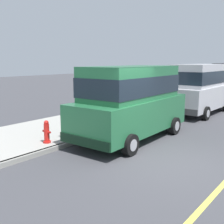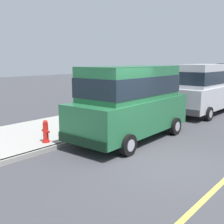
{
  "view_description": "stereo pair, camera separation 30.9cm",
  "coord_description": "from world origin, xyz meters",
  "px_view_note": "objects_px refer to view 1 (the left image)",
  "views": [
    {
      "loc": [
        3.24,
        -6.63,
        2.7
      ],
      "look_at": [
        -2.97,
        1.27,
        0.85
      ],
      "focal_mm": 44.85,
      "sensor_mm": 36.0,
      "label": 1
    },
    {
      "loc": [
        3.49,
        -6.44,
        2.7
      ],
      "look_at": [
        -2.97,
        1.27,
        0.85
      ],
      "focal_mm": 44.85,
      "sensor_mm": 36.0,
      "label": 2
    }
  ],
  "objects_px": {
    "car_silver_van": "(200,86)",
    "dog_grey": "(86,118)",
    "fire_hydrant": "(47,132)",
    "car_green_van": "(131,99)"
  },
  "relations": [
    {
      "from": "car_silver_van",
      "to": "dog_grey",
      "type": "relative_size",
      "value": 6.87
    },
    {
      "from": "dog_grey",
      "to": "fire_hydrant",
      "type": "xyz_separation_m",
      "value": [
        0.68,
        -2.54,
        0.05
      ]
    },
    {
      "from": "fire_hydrant",
      "to": "dog_grey",
      "type": "bearing_deg",
      "value": 105.09
    },
    {
      "from": "fire_hydrant",
      "to": "car_green_van",
      "type": "bearing_deg",
      "value": 57.71
    },
    {
      "from": "car_silver_van",
      "to": "dog_grey",
      "type": "xyz_separation_m",
      "value": [
        -2.25,
        -6.1,
        -0.97
      ]
    },
    {
      "from": "car_green_van",
      "to": "car_silver_van",
      "type": "relative_size",
      "value": 1.0
    },
    {
      "from": "car_silver_van",
      "to": "dog_grey",
      "type": "distance_m",
      "value": 6.57
    },
    {
      "from": "dog_grey",
      "to": "car_green_van",
      "type": "bearing_deg",
      "value": -2.42
    },
    {
      "from": "fire_hydrant",
      "to": "car_silver_van",
      "type": "bearing_deg",
      "value": 79.75
    },
    {
      "from": "car_silver_van",
      "to": "fire_hydrant",
      "type": "distance_m",
      "value": 8.82
    }
  ]
}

